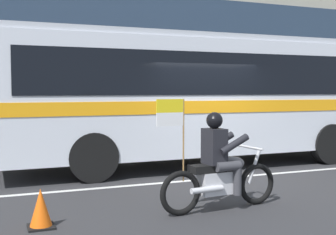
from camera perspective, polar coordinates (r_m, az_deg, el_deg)
ground_plane at (r=10.19m, az=4.91°, el=-7.24°), size 60.00×60.00×0.00m
sidewalk_curb at (r=14.86m, az=-3.94°, el=-3.52°), size 28.00×3.80×0.15m
lane_center_stripe at (r=9.66m, az=6.52°, el=-7.81°), size 26.60×0.14×0.01m
transit_bus at (r=11.37m, az=5.29°, el=3.43°), size 10.55×2.67×3.22m
motorcycle_with_rider at (r=7.07m, az=6.65°, el=-6.57°), size 2.19×0.65×1.78m
traffic_cone at (r=6.47m, az=-16.15°, el=-11.36°), size 0.36×0.36×0.55m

